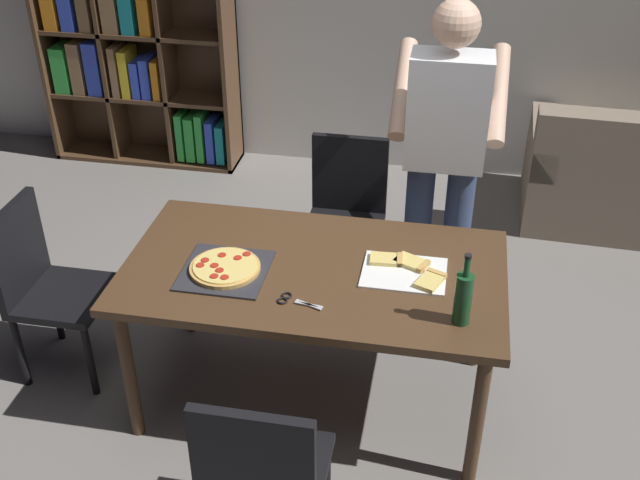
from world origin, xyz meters
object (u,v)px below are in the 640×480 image
at_px(kitchen_scissors, 293,300).
at_px(pepperoni_pizza_on_tray, 225,269).
at_px(wine_bottle, 463,297).
at_px(chair_near_camera, 263,474).
at_px(dining_table, 314,281).
at_px(chair_left_end, 44,280).
at_px(bookshelf, 132,33).
at_px(person_serving_pizza, 444,153).
at_px(chair_far_side, 346,208).

bearing_deg(kitchen_scissors, pepperoni_pizza_on_tray, 154.77).
bearing_deg(wine_bottle, chair_near_camera, -133.10).
bearing_deg(dining_table, chair_left_end, 180.00).
relative_size(chair_near_camera, kitchen_scissors, 4.53).
bearing_deg(chair_near_camera, kitchen_scissors, 92.98).
height_order(chair_left_end, wine_bottle, wine_bottle).
bearing_deg(dining_table, bookshelf, 126.86).
distance_m(chair_near_camera, bookshelf, 3.80).
xyz_separation_m(dining_table, pepperoni_pizza_on_tray, (-0.37, -0.10, 0.09)).
height_order(chair_near_camera, person_serving_pizza, person_serving_pizza).
bearing_deg(chair_far_side, chair_near_camera, -90.00).
bearing_deg(chair_far_side, person_serving_pizza, -23.45).
distance_m(chair_left_end, person_serving_pizza, 2.02).
relative_size(chair_near_camera, bookshelf, 0.46).
relative_size(wine_bottle, kitchen_scissors, 1.59).
xyz_separation_m(chair_far_side, pepperoni_pizza_on_tray, (-0.37, -1.05, 0.25)).
height_order(chair_left_end, kitchen_scissors, chair_left_end).
relative_size(dining_table, kitchen_scissors, 8.37).
xyz_separation_m(chair_left_end, pepperoni_pizza_on_tray, (0.95, -0.10, 0.25)).
bearing_deg(bookshelf, person_serving_pizza, -35.77).
height_order(chair_near_camera, chair_far_side, same).
bearing_deg(pepperoni_pizza_on_tray, person_serving_pizza, 43.25).
distance_m(dining_table, chair_far_side, 0.96).
height_order(person_serving_pizza, wine_bottle, person_serving_pizza).
bearing_deg(chair_left_end, chair_near_camera, -35.76).
bearing_deg(chair_far_side, kitchen_scissors, -91.72).
distance_m(pepperoni_pizza_on_tray, kitchen_scissors, 0.37).
bearing_deg(chair_near_camera, pepperoni_pizza_on_tray, 113.59).
bearing_deg(kitchen_scissors, chair_left_end, 168.68).
distance_m(dining_table, chair_near_camera, 0.96).
relative_size(bookshelf, kitchen_scissors, 9.82).
height_order(chair_far_side, chair_left_end, same).
distance_m(chair_far_side, chair_left_end, 1.62).
height_order(bookshelf, person_serving_pizza, bookshelf).
bearing_deg(kitchen_scissors, chair_near_camera, -87.02).
height_order(bookshelf, kitchen_scissors, bookshelf).
xyz_separation_m(chair_far_side, wine_bottle, (0.64, -1.21, 0.36)).
relative_size(chair_far_side, chair_left_end, 1.00).
xyz_separation_m(bookshelf, wine_bottle, (2.42, -2.64, -0.09)).
relative_size(chair_near_camera, chair_far_side, 1.00).
bearing_deg(wine_bottle, pepperoni_pizza_on_tray, 170.70).
height_order(chair_far_side, bookshelf, bookshelf).
relative_size(bookshelf, person_serving_pizza, 1.11).
relative_size(chair_left_end, wine_bottle, 2.85).
bearing_deg(chair_left_end, person_serving_pizza, 21.76).
bearing_deg(kitchen_scissors, bookshelf, 123.55).
height_order(dining_table, chair_left_end, chair_left_end).
bearing_deg(chair_left_end, wine_bottle, -7.68).
bearing_deg(wine_bottle, kitchen_scissors, 179.35).
distance_m(bookshelf, kitchen_scissors, 3.17).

